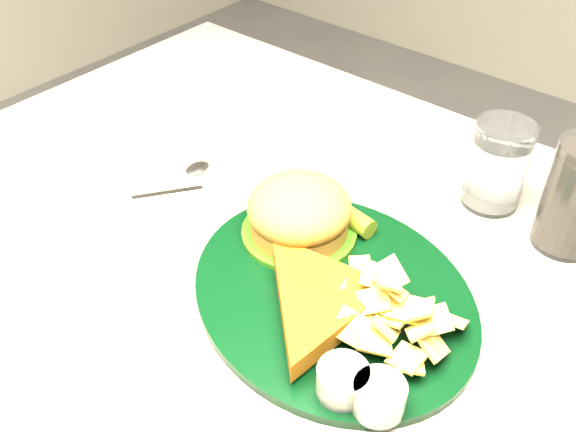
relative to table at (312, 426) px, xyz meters
name	(u,v)px	position (x,y,z in m)	size (l,w,h in m)	color
table	(312,426)	(0.00, 0.00, 0.00)	(1.20, 0.80, 0.75)	#9D998D
dinner_plate	(334,271)	(0.06, -0.05, 0.41)	(0.35, 0.29, 0.08)	black
water_glass	(498,165)	(0.11, 0.22, 0.43)	(0.07, 0.07, 0.12)	white
fork_napkin	(378,328)	(0.12, -0.06, 0.38)	(0.12, 0.15, 0.01)	white
spoon	(168,192)	(-0.23, -0.04, 0.38)	(0.03, 0.13, 0.01)	silver
wrapped_straw	(385,168)	(-0.03, 0.19, 0.38)	(0.19, 0.07, 0.01)	white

